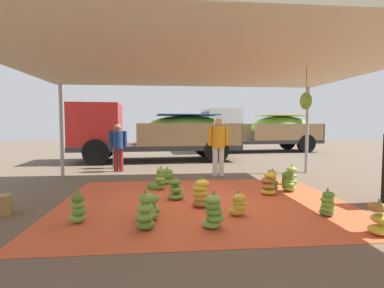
# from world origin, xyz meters

# --- Properties ---
(ground_plane) EXTENTS (40.00, 40.00, 0.00)m
(ground_plane) POSITION_xyz_m (0.00, 3.00, 0.00)
(ground_plane) COLOR brown
(tarp_orange) EXTENTS (5.61, 4.50, 0.01)m
(tarp_orange) POSITION_xyz_m (0.00, 0.00, 0.01)
(tarp_orange) COLOR #D1512D
(tarp_orange) RESTS_ON ground
(tent_canopy) EXTENTS (8.00, 7.00, 2.80)m
(tent_canopy) POSITION_xyz_m (0.01, -0.09, 2.72)
(tent_canopy) COLOR #9EA0A5
(tent_canopy) RESTS_ON ground
(banana_bunch_0) EXTENTS (0.38, 0.40, 0.59)m
(banana_bunch_0) POSITION_xyz_m (-1.05, -1.47, 0.26)
(banana_bunch_0) COLOR #518428
(banana_bunch_0) RESTS_ON tarp_orange
(banana_bunch_1) EXTENTS (0.41, 0.39, 0.43)m
(banana_bunch_1) POSITION_xyz_m (-1.04, -1.02, 0.19)
(banana_bunch_1) COLOR #518428
(banana_bunch_1) RESTS_ON tarp_orange
(banana_bunch_2) EXTENTS (0.37, 0.36, 0.50)m
(banana_bunch_2) POSITION_xyz_m (2.22, -1.97, 0.22)
(banana_bunch_2) COLOR gold
(banana_bunch_2) RESTS_ON tarp_orange
(banana_bunch_3) EXTENTS (0.33, 0.32, 0.52)m
(banana_bunch_3) POSITION_xyz_m (-2.12, -1.07, 0.23)
(banana_bunch_3) COLOR #6B9E38
(banana_bunch_3) RESTS_ON tarp_orange
(banana_bunch_4) EXTENTS (0.34, 0.33, 0.56)m
(banana_bunch_4) POSITION_xyz_m (-0.87, 1.17, 0.25)
(banana_bunch_4) COLOR #60932D
(banana_bunch_4) RESTS_ON tarp_orange
(banana_bunch_5) EXTENTS (0.30, 0.29, 0.52)m
(banana_bunch_5) POSITION_xyz_m (1.73, 0.80, 0.24)
(banana_bunch_5) COLOR #60932D
(banana_bunch_5) RESTS_ON tarp_orange
(banana_bunch_6) EXTENTS (0.31, 0.31, 0.58)m
(banana_bunch_6) POSITION_xyz_m (-0.97, -0.66, 0.25)
(banana_bunch_6) COLOR #6B9E38
(banana_bunch_6) RESTS_ON tarp_orange
(banana_bunch_7) EXTENTS (0.43, 0.42, 0.50)m
(banana_bunch_7) POSITION_xyz_m (2.06, 0.72, 0.23)
(banana_bunch_7) COLOR #75A83D
(banana_bunch_7) RESTS_ON tarp_orange
(banana_bunch_8) EXTENTS (0.42, 0.42, 0.55)m
(banana_bunch_8) POSITION_xyz_m (1.50, 0.46, 0.24)
(banana_bunch_8) COLOR gold
(banana_bunch_8) RESTS_ON tarp_orange
(banana_bunch_9) EXTENTS (0.30, 0.34, 0.48)m
(banana_bunch_9) POSITION_xyz_m (1.94, -1.12, 0.21)
(banana_bunch_9) COLOR #477523
(banana_bunch_9) RESTS_ON tarp_orange
(banana_bunch_10) EXTENTS (0.43, 0.44, 0.50)m
(banana_bunch_10) POSITION_xyz_m (2.50, 1.52, 0.22)
(banana_bunch_10) COLOR #518428
(banana_bunch_10) RESTS_ON tarp_orange
(banana_bunch_11) EXTENTS (0.45, 0.44, 0.43)m
(banana_bunch_11) POSITION_xyz_m (-0.70, 1.88, 0.19)
(banana_bunch_11) COLOR #75A83D
(banana_bunch_11) RESTS_ON tarp_orange
(banana_bunch_12) EXTENTS (0.39, 0.39, 0.42)m
(banana_bunch_12) POSITION_xyz_m (0.47, -0.94, 0.19)
(banana_bunch_12) COLOR gold
(banana_bunch_12) RESTS_ON tarp_orange
(banana_bunch_13) EXTENTS (0.46, 0.46, 0.56)m
(banana_bunch_13) POSITION_xyz_m (-0.09, -0.34, 0.25)
(banana_bunch_13) COLOR #996628
(banana_bunch_13) RESTS_ON tarp_orange
(banana_bunch_14) EXTENTS (0.39, 0.39, 0.48)m
(banana_bunch_14) POSITION_xyz_m (-0.54, 0.23, 0.20)
(banana_bunch_14) COLOR #60932D
(banana_bunch_14) RESTS_ON tarp_orange
(banana_bunch_15) EXTENTS (0.43, 0.42, 0.56)m
(banana_bunch_15) POSITION_xyz_m (-0.06, -1.49, 0.24)
(banana_bunch_15) COLOR #6B9E38
(banana_bunch_15) RESTS_ON tarp_orange
(cargo_truck_main) EXTENTS (7.05, 2.92, 2.40)m
(cargo_truck_main) POSITION_xyz_m (-1.27, 6.95, 1.25)
(cargo_truck_main) COLOR #2D2D2D
(cargo_truck_main) RESTS_ON ground
(cargo_truck_far) EXTENTS (6.72, 2.80, 2.40)m
(cargo_truck_far) POSITION_xyz_m (4.63, 10.65, 1.27)
(cargo_truck_far) COLOR #2D2D2D
(cargo_truck_far) RESTS_ON ground
(worker_0) EXTENTS (0.64, 0.39, 1.74)m
(worker_0) POSITION_xyz_m (0.86, 3.00, 1.01)
(worker_0) COLOR silver
(worker_0) RESTS_ON ground
(worker_1) EXTENTS (0.57, 0.35, 1.56)m
(worker_1) POSITION_xyz_m (-2.27, 4.08, 0.91)
(worker_1) COLOR maroon
(worker_1) RESTS_ON ground
(worker_2) EXTENTS (0.57, 0.35, 1.55)m
(worker_2) POSITION_xyz_m (-2.43, 4.83, 0.91)
(worker_2) COLOR #337A4C
(worker_2) RESTS_ON ground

